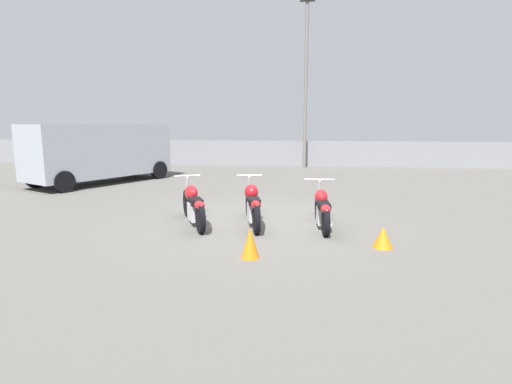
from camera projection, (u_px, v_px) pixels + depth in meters
The scene contains 9 objects.
ground_plane at pixel (255, 222), 8.91m from camera, with size 60.00×60.00×0.00m, color #5B5954.
fence_back at pixel (287, 153), 20.87m from camera, with size 40.00×0.04×1.31m.
light_pole_left at pixel (306, 70), 19.28m from camera, with size 0.70×0.35×8.09m.
motorcycle_slot_0 at pixel (193, 205), 8.65m from camera, with size 1.14×2.03×1.00m.
motorcycle_slot_1 at pixel (253, 205), 8.59m from camera, with size 0.77×2.10×1.01m.
motorcycle_slot_2 at pixel (322, 209), 8.38m from camera, with size 0.67×1.97×0.96m.
parked_van at pixel (101, 151), 14.68m from camera, with size 3.93×5.47×2.16m.
traffic_cone_near at pixel (250, 243), 6.49m from camera, with size 0.30×0.30×0.51m.
traffic_cone_far at pixel (383, 237), 7.05m from camera, with size 0.35×0.35×0.37m.
Camera 1 is at (1.19, -8.58, 2.16)m, focal length 28.00 mm.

